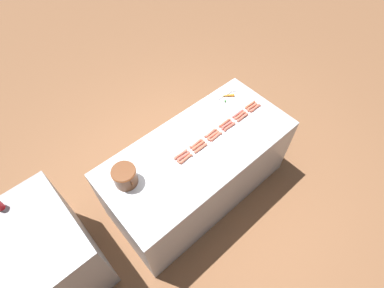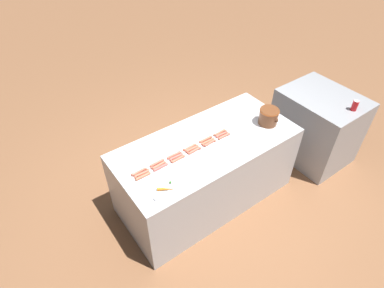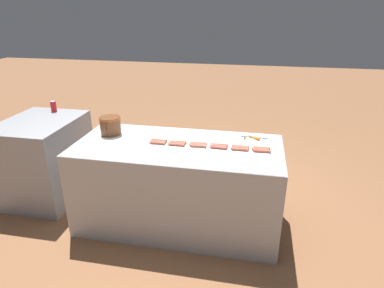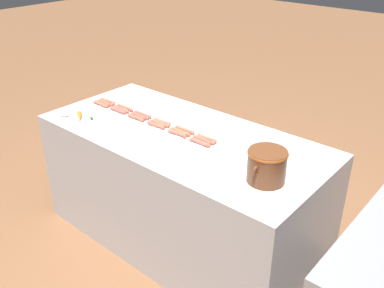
{
  "view_description": "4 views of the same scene",
  "coord_description": "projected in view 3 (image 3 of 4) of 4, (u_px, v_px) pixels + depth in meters",
  "views": [
    {
      "loc": [
        -1.2,
        1.15,
        3.18
      ],
      "look_at": [
        0.04,
        0.06,
        0.93
      ],
      "focal_mm": 27.44,
      "sensor_mm": 36.0,
      "label": 1
    },
    {
      "loc": [
        1.94,
        -1.6,
        3.08
      ],
      "look_at": [
        -0.01,
        -0.19,
        0.94
      ],
      "focal_mm": 30.01,
      "sensor_mm": 36.0,
      "label": 2
    },
    {
      "loc": [
        -2.82,
        -0.7,
        2.11
      ],
      "look_at": [
        -0.1,
        -0.16,
        0.94
      ],
      "focal_mm": 30.94,
      "sensor_mm": 36.0,
      "label": 3
    },
    {
      "loc": [
        1.9,
        1.71,
        2.12
      ],
      "look_at": [
        0.06,
        0.15,
        0.87
      ],
      "focal_mm": 40.1,
      "sensor_mm": 36.0,
      "label": 4
    }
  ],
  "objects": [
    {
      "name": "hot_dog_3",
      "position": [
        198.0,
        146.0,
        3.09
      ],
      "size": [
        0.04,
        0.16,
        0.03
      ],
      "color": "#CC654E",
      "rests_on": "griddle_counter"
    },
    {
      "name": "griddle_counter",
      "position": [
        178.0,
        185.0,
        3.33
      ],
      "size": [
        0.92,
        1.98,
        0.88
      ],
      "color": "#ADAFB5",
      "rests_on": "ground_plane"
    },
    {
      "name": "hot_dog_4",
      "position": [
        176.0,
        144.0,
        3.12
      ],
      "size": [
        0.03,
        0.16,
        0.03
      ],
      "color": "#C9644A",
      "rests_on": "griddle_counter"
    },
    {
      "name": "hot_dog_10",
      "position": [
        178.0,
        143.0,
        3.16
      ],
      "size": [
        0.03,
        0.16,
        0.03
      ],
      "color": "#C06347",
      "rests_on": "griddle_counter"
    },
    {
      "name": "hot_dog_9",
      "position": [
        198.0,
        145.0,
        3.12
      ],
      "size": [
        0.03,
        0.16,
        0.03
      ],
      "color": "#C5654C",
      "rests_on": "griddle_counter"
    },
    {
      "name": "carrot",
      "position": [
        252.0,
        137.0,
        3.3
      ],
      "size": [
        0.12,
        0.16,
        0.03
      ],
      "color": "orange",
      "rests_on": "griddle_counter"
    },
    {
      "name": "hot_dog_2",
      "position": [
        219.0,
        148.0,
        3.06
      ],
      "size": [
        0.03,
        0.16,
        0.03
      ],
      "color": "#C65C49",
      "rests_on": "griddle_counter"
    },
    {
      "name": "hot_dog_6",
      "position": [
        261.0,
        149.0,
        3.02
      ],
      "size": [
        0.04,
        0.16,
        0.03
      ],
      "color": "#C6644A",
      "rests_on": "griddle_counter"
    },
    {
      "name": "hot_dog_7",
      "position": [
        240.0,
        148.0,
        3.05
      ],
      "size": [
        0.04,
        0.16,
        0.03
      ],
      "color": "#C9654D",
      "rests_on": "griddle_counter"
    },
    {
      "name": "hot_dog_14",
      "position": [
        219.0,
        145.0,
        3.12
      ],
      "size": [
        0.03,
        0.16,
        0.03
      ],
      "color": "#CB6147",
      "rests_on": "griddle_counter"
    },
    {
      "name": "bean_pot",
      "position": [
        110.0,
        125.0,
        3.38
      ],
      "size": [
        0.27,
        0.22,
        0.18
      ],
      "color": "brown",
      "rests_on": "griddle_counter"
    },
    {
      "name": "back_cabinet",
      "position": [
        45.0,
        159.0,
        3.82
      ],
      "size": [
        0.96,
        0.77,
        0.93
      ],
      "primitive_type": "cube",
      "color": "#939599",
      "rests_on": "ground_plane"
    },
    {
      "name": "hot_dog_8",
      "position": [
        219.0,
        146.0,
        3.09
      ],
      "size": [
        0.04,
        0.16,
        0.03
      ],
      "color": "#C35C51",
      "rests_on": "griddle_counter"
    },
    {
      "name": "serving_spoon",
      "position": [
        260.0,
        137.0,
        3.31
      ],
      "size": [
        0.07,
        0.27,
        0.02
      ],
      "color": "#B7B7BC",
      "rests_on": "griddle_counter"
    },
    {
      "name": "hot_dog_5",
      "position": [
        157.0,
        143.0,
        3.16
      ],
      "size": [
        0.04,
        0.16,
        0.03
      ],
      "color": "#BF6349",
      "rests_on": "griddle_counter"
    },
    {
      "name": "ground_plane",
      "position": [
        179.0,
        221.0,
        3.5
      ],
      "size": [
        20.0,
        20.0,
        0.0
      ],
      "primitive_type": "plane",
      "color": "brown"
    },
    {
      "name": "hot_dog_12",
      "position": [
        261.0,
        148.0,
        3.05
      ],
      "size": [
        0.03,
        0.16,
        0.03
      ],
      "color": "#C06547",
      "rests_on": "griddle_counter"
    },
    {
      "name": "hot_dog_16",
      "position": [
        179.0,
        142.0,
        3.19
      ],
      "size": [
        0.04,
        0.16,
        0.03
      ],
      "color": "#CC604A",
      "rests_on": "griddle_counter"
    },
    {
      "name": "hot_dog_11",
      "position": [
        158.0,
        142.0,
        3.19
      ],
      "size": [
        0.03,
        0.16,
        0.03
      ],
      "color": "#C65E4D",
      "rests_on": "griddle_counter"
    },
    {
      "name": "hot_dog_0",
      "position": [
        262.0,
        151.0,
        2.98
      ],
      "size": [
        0.03,
        0.16,
        0.03
      ],
      "color": "#C85F49",
      "rests_on": "griddle_counter"
    },
    {
      "name": "hot_dog_17",
      "position": [
        159.0,
        140.0,
        3.22
      ],
      "size": [
        0.03,
        0.16,
        0.03
      ],
      "color": "#C5634D",
      "rests_on": "griddle_counter"
    },
    {
      "name": "hot_dog_15",
      "position": [
        199.0,
        143.0,
        3.15
      ],
      "size": [
        0.04,
        0.16,
        0.03
      ],
      "color": "#C3604B",
      "rests_on": "griddle_counter"
    },
    {
      "name": "soda_can",
      "position": [
        53.0,
        106.0,
        3.94
      ],
      "size": [
        0.07,
        0.07,
        0.12
      ],
      "color": "red",
      "rests_on": "back_cabinet"
    },
    {
      "name": "hot_dog_13",
      "position": [
        240.0,
        146.0,
        3.08
      ],
      "size": [
        0.03,
        0.16,
        0.03
      ],
      "color": "#C05A51",
      "rests_on": "griddle_counter"
    },
    {
      "name": "hot_dog_1",
      "position": [
        240.0,
        149.0,
        3.02
      ],
      "size": [
        0.03,
        0.16,
        0.03
      ],
      "color": "#C6604B",
      "rests_on": "griddle_counter"
    }
  ]
}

